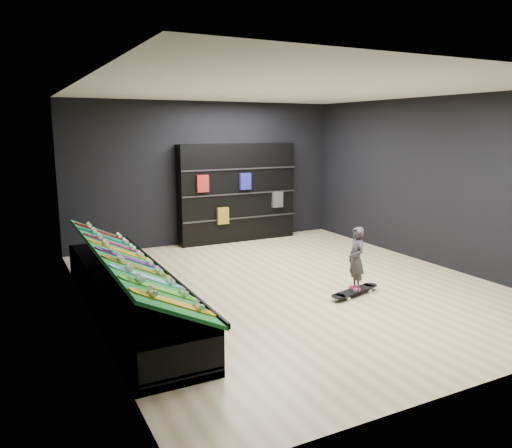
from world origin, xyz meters
name	(u,v)px	position (x,y,z in m)	size (l,w,h in m)	color
floor	(290,286)	(0.00, 0.00, 0.00)	(6.00, 7.00, 0.01)	#CEBB8B
ceiling	(293,90)	(0.00, 0.00, 3.00)	(6.00, 7.00, 0.01)	white
wall_back	(207,173)	(0.00, 3.50, 1.50)	(6.00, 0.02, 3.00)	black
wall_front	(490,234)	(0.00, -3.50, 1.50)	(6.00, 0.02, 3.00)	black
wall_left	(86,205)	(-3.00, 0.00, 1.50)	(0.02, 7.00, 3.00)	black
wall_right	(435,182)	(3.00, 0.00, 1.50)	(0.02, 7.00, 3.00)	black
display_rack	(127,295)	(-2.55, 0.00, 0.25)	(0.90, 4.50, 0.50)	black
turf_ramp	(129,261)	(-2.50, 0.00, 0.71)	(1.00, 4.50, 0.04)	#0E5C1E
back_shelving	(237,193)	(0.64, 3.32, 1.06)	(2.65, 0.31, 2.12)	black
floor_skateboard	(355,292)	(0.61, -0.85, 0.05)	(0.98, 0.22, 0.09)	black
child	(356,271)	(0.61, -0.85, 0.37)	(0.22, 0.15, 0.57)	black
display_board_0	(174,302)	(-2.49, -1.90, 0.74)	(0.98, 0.22, 0.09)	orange
display_board_1	(161,289)	(-2.49, -1.42, 0.74)	(0.98, 0.22, 0.09)	green
display_board_2	(149,277)	(-2.49, -0.95, 0.74)	(0.98, 0.22, 0.09)	#0CB2E5
display_board_3	(139,267)	(-2.49, -0.48, 0.74)	(0.98, 0.22, 0.09)	yellow
display_board_4	(130,259)	(-2.49, 0.00, 0.74)	(0.98, 0.22, 0.09)	purple
display_board_5	(122,251)	(-2.49, 0.48, 0.74)	(0.98, 0.22, 0.09)	yellow
display_board_6	(115,244)	(-2.49, 0.95, 0.74)	(0.98, 0.22, 0.09)	#E5198C
display_board_7	(109,238)	(-2.49, 1.42, 0.74)	(0.98, 0.22, 0.09)	#0C8C99
display_board_8	(103,233)	(-2.49, 1.90, 0.74)	(0.98, 0.22, 0.09)	red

